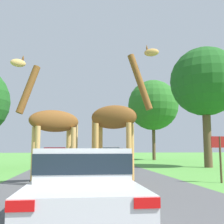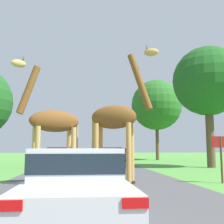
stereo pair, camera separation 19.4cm
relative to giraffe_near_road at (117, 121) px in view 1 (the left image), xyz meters
The scene contains 10 objects.
road 19.34m from the giraffe_near_road, 92.35° to the left, with size 7.21×120.00×0.00m.
giraffe_near_road is the anchor object (origin of this frame).
giraffe_companion 2.55m from the giraffe_near_road, behind, with size 2.68×1.40×4.79m.
car_lead_maroon 5.54m from the giraffe_near_road, 105.57° to the right, with size 1.72×4.45×1.33m.
car_queue_right 13.46m from the giraffe_near_road, 104.07° to the left, with size 1.80×4.49×1.38m.
car_queue_left 9.25m from the giraffe_near_road, 86.58° to the left, with size 1.74×4.00×1.44m.
car_far_ahead 17.69m from the giraffe_near_road, 83.21° to the left, with size 1.96×4.00×1.31m.
tree_left_edge 11.63m from the giraffe_near_road, 47.06° to the left, with size 4.93×4.93×8.53m.
tree_right_cluster 21.88m from the giraffe_near_road, 70.76° to the left, with size 5.74×5.74×9.07m.
sign_post 4.19m from the giraffe_near_road, ahead, with size 0.70×0.08×1.79m.
Camera 1 is at (-0.74, 0.27, 1.34)m, focal length 45.00 mm.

